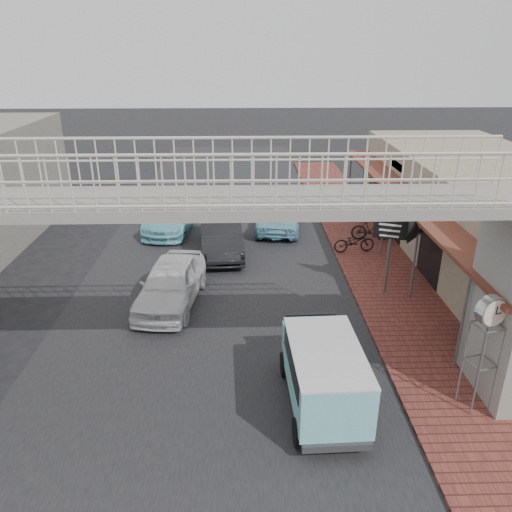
{
  "coord_description": "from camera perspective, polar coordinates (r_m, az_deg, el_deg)",
  "views": [
    {
      "loc": [
        1.1,
        -14.36,
        8.23
      ],
      "look_at": [
        1.52,
        0.88,
        1.8
      ],
      "focal_mm": 35.0,
      "sensor_mm": 36.0,
      "label": 1
    }
  ],
  "objects": [
    {
      "name": "angkot_van",
      "position": [
        12.28,
        7.73,
        -12.58
      ],
      "size": [
        1.83,
        3.76,
        1.81
      ],
      "rotation": [
        0.0,
        0.0,
        0.04
      ],
      "color": "black",
      "rests_on": "ground"
    },
    {
      "name": "motorcycle_near",
      "position": [
        21.58,
        11.16,
        1.62
      ],
      "size": [
        1.82,
        0.82,
        0.92
      ],
      "primitive_type": "imported",
      "rotation": [
        0.0,
        0.0,
        1.69
      ],
      "color": "black",
      "rests_on": "sidewalk"
    },
    {
      "name": "ground",
      "position": [
        16.59,
        -5.2,
        -6.98
      ],
      "size": [
        120.0,
        120.0,
        0.0
      ],
      "primitive_type": "plane",
      "color": "black",
      "rests_on": "ground"
    },
    {
      "name": "angkot_far",
      "position": [
        24.45,
        -9.53,
        4.67
      ],
      "size": [
        2.66,
        5.19,
        1.44
      ],
      "primitive_type": "imported",
      "rotation": [
        0.0,
        0.0,
        -0.13
      ],
      "color": "#7FCFDD",
      "rests_on": "ground"
    },
    {
      "name": "footbridge",
      "position": [
        11.58,
        -6.88,
        -3.19
      ],
      "size": [
        16.4,
        2.4,
        6.34
      ],
      "color": "gray",
      "rests_on": "ground"
    },
    {
      "name": "arrow_sign",
      "position": [
        17.54,
        17.66,
        2.89
      ],
      "size": [
        1.84,
        1.23,
        3.04
      ],
      "rotation": [
        0.0,
        0.0,
        -0.35
      ],
      "color": "#59595B",
      "rests_on": "sidewalk"
    },
    {
      "name": "shophouse_row",
      "position": [
        21.75,
        25.57,
        3.97
      ],
      "size": [
        7.2,
        18.0,
        4.0
      ],
      "color": "gray",
      "rests_on": "ground"
    },
    {
      "name": "motorcycle_far",
      "position": [
        23.06,
        13.04,
        3.05
      ],
      "size": [
        1.84,
        0.71,
        1.08
      ],
      "primitive_type": "imported",
      "rotation": [
        0.0,
        0.0,
        1.45
      ],
      "color": "black",
      "rests_on": "sidewalk"
    },
    {
      "name": "white_hatchback",
      "position": [
        17.28,
        -9.71,
        -3.06
      ],
      "size": [
        2.37,
        4.72,
        1.54
      ],
      "primitive_type": "imported",
      "rotation": [
        0.0,
        0.0,
        -0.13
      ],
      "color": "white",
      "rests_on": "ground"
    },
    {
      "name": "street_clock",
      "position": [
        12.55,
        25.19,
        -6.28
      ],
      "size": [
        0.77,
        0.71,
        2.99
      ],
      "rotation": [
        0.0,
        0.0,
        0.29
      ],
      "color": "#59595B",
      "rests_on": "sidewalk"
    },
    {
      "name": "dark_sedan",
      "position": [
        21.39,
        -4.02,
        2.48
      ],
      "size": [
        2.09,
        4.96,
        1.59
      ],
      "primitive_type": "imported",
      "rotation": [
        0.0,
        0.0,
        0.08
      ],
      "color": "black",
      "rests_on": "ground"
    },
    {
      "name": "sidewalk",
      "position": [
        19.93,
        14.31,
        -2.11
      ],
      "size": [
        3.0,
        40.0,
        0.1
      ],
      "primitive_type": "cube",
      "color": "brown",
      "rests_on": "ground"
    },
    {
      "name": "angkot_curb",
      "position": [
        24.13,
        2.62,
        4.42
      ],
      "size": [
        2.52,
        4.52,
        1.2
      ],
      "primitive_type": "imported",
      "rotation": [
        0.0,
        0.0,
        3.01
      ],
      "color": "#7CBCD7",
      "rests_on": "ground"
    },
    {
      "name": "road_strip",
      "position": [
        16.58,
        -5.2,
        -6.96
      ],
      "size": [
        10.0,
        60.0,
        0.01
      ],
      "primitive_type": "cube",
      "color": "black",
      "rests_on": "ground"
    }
  ]
}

